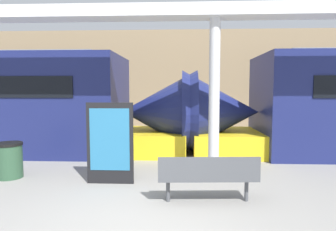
{
  "coord_description": "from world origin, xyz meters",
  "views": [
    {
      "loc": [
        0.72,
        -4.07,
        2.0
      ],
      "look_at": [
        0.38,
        3.03,
        1.4
      ],
      "focal_mm": 32.0,
      "sensor_mm": 36.0,
      "label": 1
    }
  ],
  "objects_px": {
    "trash_bin": "(9,160)",
    "support_column_near": "(214,98)",
    "bench_near": "(208,175)",
    "poster_board": "(110,143)"
  },
  "relations": [
    {
      "from": "poster_board",
      "to": "trash_bin",
      "type": "bearing_deg",
      "value": 172.91
    },
    {
      "from": "bench_near",
      "to": "poster_board",
      "type": "distance_m",
      "value": 2.28
    },
    {
      "from": "trash_bin",
      "to": "support_column_near",
      "type": "relative_size",
      "value": 0.22
    },
    {
      "from": "bench_near",
      "to": "poster_board",
      "type": "xyz_separation_m",
      "value": [
        -2.0,
        1.03,
        0.37
      ]
    },
    {
      "from": "trash_bin",
      "to": "support_column_near",
      "type": "distance_m",
      "value": 4.93
    },
    {
      "from": "bench_near",
      "to": "poster_board",
      "type": "bearing_deg",
      "value": 149.13
    },
    {
      "from": "poster_board",
      "to": "support_column_near",
      "type": "xyz_separation_m",
      "value": [
        2.28,
        0.81,
        0.95
      ]
    },
    {
      "from": "trash_bin",
      "to": "support_column_near",
      "type": "bearing_deg",
      "value": 6.17
    },
    {
      "from": "bench_near",
      "to": "support_column_near",
      "type": "relative_size",
      "value": 0.49
    },
    {
      "from": "trash_bin",
      "to": "support_column_near",
      "type": "xyz_separation_m",
      "value": [
        4.69,
        0.51,
        1.42
      ]
    }
  ]
}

